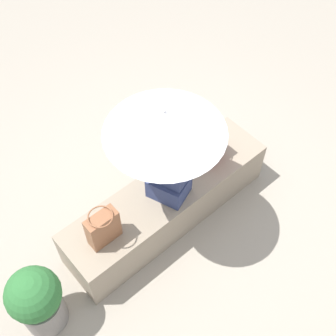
# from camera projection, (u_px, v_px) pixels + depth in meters

# --- Properties ---
(ground_plane) EXTENTS (14.00, 14.00, 0.00)m
(ground_plane) POSITION_uv_depth(u_px,v_px,m) (167.00, 216.00, 4.55)
(ground_plane) COLOR #9E9384
(stone_bench) EXTENTS (2.19, 0.56, 0.50)m
(stone_bench) POSITION_uv_depth(u_px,v_px,m) (167.00, 203.00, 4.35)
(stone_bench) COLOR gray
(stone_bench) RESTS_ON ground
(person_seated) EXTENTS (0.38, 0.51, 0.90)m
(person_seated) POSITION_uv_depth(u_px,v_px,m) (169.00, 167.00, 3.82)
(person_seated) COLOR navy
(person_seated) RESTS_ON stone_bench
(parasol) EXTENTS (0.97, 0.97, 1.16)m
(parasol) POSITION_uv_depth(u_px,v_px,m) (165.00, 122.00, 3.28)
(parasol) COLOR #B7B7BC
(parasol) RESTS_ON stone_bench
(handbag_black) EXTENTS (0.29, 0.21, 0.37)m
(handbag_black) POSITION_uv_depth(u_px,v_px,m) (103.00, 228.00, 3.69)
(handbag_black) COLOR brown
(handbag_black) RESTS_ON stone_bench
(tote_bag_canvas) EXTENTS (0.29, 0.22, 0.30)m
(tote_bag_canvas) POSITION_uv_depth(u_px,v_px,m) (209.00, 146.00, 4.28)
(tote_bag_canvas) COLOR #B2333D
(tote_bag_canvas) RESTS_ON stone_bench
(planter_near) EXTENTS (0.45, 0.45, 0.77)m
(planter_near) POSITION_uv_depth(u_px,v_px,m) (37.00, 300.00, 3.59)
(planter_near) COLOR gray
(planter_near) RESTS_ON ground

